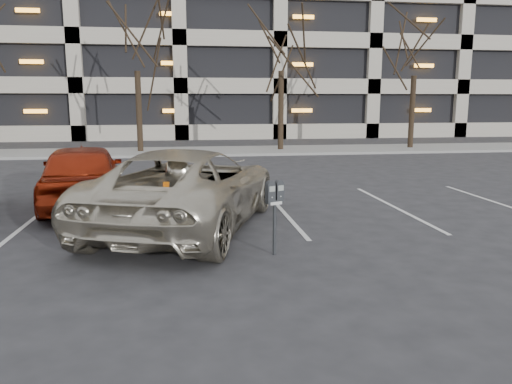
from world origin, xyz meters
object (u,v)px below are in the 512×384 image
(tree_c, at_px, (282,20))
(tree_b, at_px, (135,18))
(car_red, at_px, (83,175))
(tree_d, at_px, (417,29))
(suv_silver, at_px, (187,188))
(parking_meter, at_px, (275,199))

(tree_c, bearing_deg, tree_b, 180.00)
(tree_c, distance_m, car_red, 15.55)
(tree_c, height_order, tree_d, tree_c)
(tree_b, height_order, car_red, tree_b)
(tree_c, relative_size, suv_silver, 1.39)
(tree_c, height_order, car_red, tree_c)
(tree_c, bearing_deg, suv_silver, -107.94)
(tree_d, bearing_deg, parking_meter, -121.41)
(tree_d, xyz_separation_m, suv_silver, (-11.83, -14.91, -5.33))
(tree_c, bearing_deg, tree_d, 0.00)
(tree_d, bearing_deg, tree_b, 180.00)
(parking_meter, relative_size, car_red, 0.27)
(tree_b, xyz_separation_m, suv_silver, (2.17, -14.91, -5.54))
(parking_meter, distance_m, suv_silver, 2.55)
(tree_d, height_order, suv_silver, tree_d)
(tree_c, xyz_separation_m, car_red, (-7.34, -12.50, -5.65))
(tree_d, xyz_separation_m, car_red, (-14.34, -12.50, -5.35))
(parking_meter, height_order, car_red, car_red)
(tree_d, relative_size, suv_silver, 1.32)
(tree_b, xyz_separation_m, car_red, (-0.34, -12.50, -5.56))
(suv_silver, relative_size, car_red, 1.38)
(tree_b, height_order, suv_silver, tree_b)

